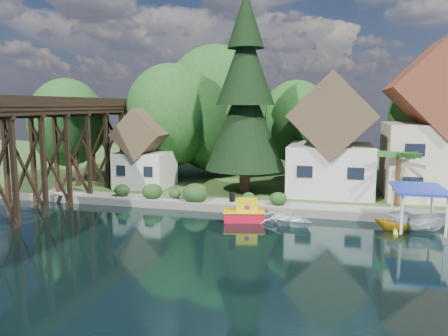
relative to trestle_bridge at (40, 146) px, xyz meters
The scene contains 16 objects.
ground 17.64m from the trestle_bridge, 17.91° to the right, with size 140.00×140.00×0.00m, color black.
bank 33.36m from the trestle_bridge, 60.97° to the left, with size 140.00×52.00×0.50m, color #325321.
seawall 20.82m from the trestle_bridge, ahead, with size 60.00×0.40×0.62m, color slate.
promenade 22.90m from the trestle_bridge, 10.63° to the left, with size 50.00×2.60×0.06m, color gray.
trestle_bridge is the anchor object (origin of this frame).
house_left 25.42m from the trestle_bridge, 25.21° to the left, with size 7.64×8.64×11.02m.
house_center 33.96m from the trestle_bridge, 19.49° to the left, with size 8.65×9.18×13.89m.
shed 10.69m from the trestle_bridge, 61.81° to the left, with size 5.09×5.40×7.85m.
bg_trees 23.48m from the trestle_bridge, 43.41° to the left, with size 49.90×13.30×10.57m.
shrubs 12.79m from the trestle_bridge, 19.72° to the left, with size 15.76×2.47×1.70m.
conifer 18.05m from the trestle_bridge, 29.83° to the left, with size 7.40×7.40×18.22m.
palm_tree 29.07m from the trestle_bridge, 12.63° to the left, with size 4.00×4.00×4.66m.
tugboat 17.59m from the trestle_bridge, ahead, with size 3.36×2.31×2.23m.
boat_white_a 20.69m from the trestle_bridge, ahead, with size 3.06×4.28×0.89m, color white.
boat_canopy 29.29m from the trestle_bridge, ahead, with size 3.86×4.80×3.07m.
boat_yellow 27.99m from the trestle_bridge, ahead, with size 2.42×2.80×1.48m, color yellow.
Camera 1 is at (7.27, -25.53, 8.63)m, focal length 35.00 mm.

